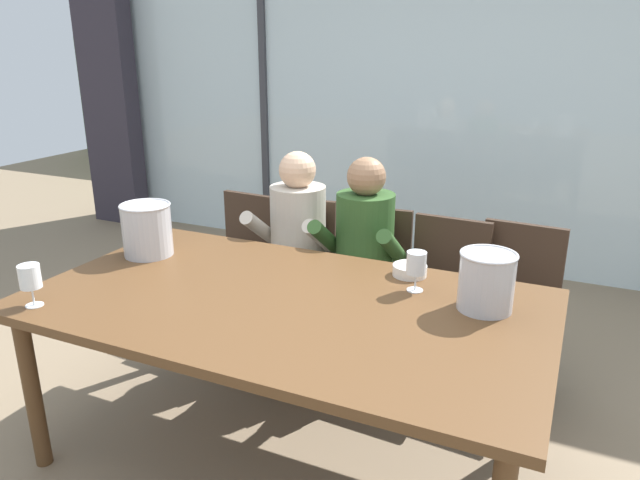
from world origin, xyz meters
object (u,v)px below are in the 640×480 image
object	(u,v)px
dining_table	(285,314)
chair_center	(370,275)
person_olive_shirt	(360,253)
ice_bucket_primary	(487,281)
person_beige_jumper	(292,243)
wine_glass_near_bucket	(416,265)
chair_left_of_center	(297,262)
chair_near_window_right	(515,296)
ice_bucket_secondary	(147,229)
chair_right_of_center	(444,288)
wine_glass_by_left_taster	(30,278)
chair_near_curtain	(245,255)
tasting_bowl	(410,270)

from	to	relation	value
dining_table	chair_center	xyz separation A→B (m)	(0.02, 1.00, -0.19)
person_olive_shirt	ice_bucket_primary	xyz separation A→B (m)	(0.76, -0.62, 0.20)
person_beige_jumper	wine_glass_near_bucket	distance (m)	1.05
chair_left_of_center	person_olive_shirt	bearing A→B (deg)	-23.79
chair_near_window_right	ice_bucket_secondary	world-z (taller)	ice_bucket_secondary
chair_right_of_center	wine_glass_by_left_taster	world-z (taller)	wine_glass_by_left_taster
dining_table	wine_glass_by_left_taster	bearing A→B (deg)	-151.80
dining_table	person_olive_shirt	bearing A→B (deg)	89.80
ice_bucket_secondary	ice_bucket_primary	bearing A→B (deg)	1.84
chair_near_window_right	chair_right_of_center	bearing A→B (deg)	-167.79
chair_right_of_center	wine_glass_near_bucket	size ratio (longest dim) A/B	5.07
ice_bucket_secondary	wine_glass_near_bucket	size ratio (longest dim) A/B	1.49
dining_table	chair_near_curtain	bearing A→B (deg)	129.41
chair_center	person_olive_shirt	distance (m)	0.22
chair_center	tasting_bowl	xyz separation A→B (m)	(0.38, -0.54, 0.28)
chair_near_window_right	wine_glass_by_left_taster	size ratio (longest dim) A/B	5.07
tasting_bowl	ice_bucket_primary	bearing A→B (deg)	-30.67
chair_center	wine_glass_near_bucket	size ratio (longest dim) A/B	5.07
ice_bucket_primary	chair_center	bearing A→B (deg)	134.60
chair_near_window_right	chair_left_of_center	bearing A→B (deg)	-174.57
ice_bucket_secondary	chair_right_of_center	bearing A→B (deg)	30.98
chair_left_of_center	chair_right_of_center	distance (m)	0.90
wine_glass_by_left_taster	ice_bucket_primary	bearing A→B (deg)	23.70
ice_bucket_primary	chair_right_of_center	bearing A→B (deg)	113.31
chair_right_of_center	person_beige_jumper	world-z (taller)	person_beige_jumper
chair_near_window_right	wine_glass_by_left_taster	bearing A→B (deg)	-134.09
dining_table	chair_near_curtain	size ratio (longest dim) A/B	2.41
chair_right_of_center	ice_bucket_primary	world-z (taller)	ice_bucket_primary
chair_near_window_right	tasting_bowl	xyz separation A→B (m)	(-0.42, -0.57, 0.28)
chair_center	ice_bucket_primary	size ratio (longest dim) A/B	3.74
person_olive_shirt	ice_bucket_primary	size ratio (longest dim) A/B	5.10
chair_center	chair_near_window_right	size ratio (longest dim) A/B	1.00
dining_table	wine_glass_by_left_taster	distance (m)	1.02
person_beige_jumper	chair_near_window_right	bearing A→B (deg)	7.32
tasting_bowl	wine_glass_near_bucket	xyz separation A→B (m)	(0.07, -0.16, 0.09)
chair_center	person_olive_shirt	world-z (taller)	person_olive_shirt
wine_glass_near_bucket	ice_bucket_secondary	bearing A→B (deg)	-175.08
wine_glass_by_left_taster	person_olive_shirt	bearing A→B (deg)	56.52
chair_near_window_right	ice_bucket_secondary	distance (m)	1.91
ice_bucket_primary	tasting_bowl	distance (m)	0.44
chair_near_window_right	person_olive_shirt	bearing A→B (deg)	-164.03
chair_center	chair_right_of_center	size ratio (longest dim) A/B	1.00
person_beige_jumper	ice_bucket_primary	size ratio (longest dim) A/B	5.10
dining_table	wine_glass_by_left_taster	world-z (taller)	wine_glass_by_left_taster
person_olive_shirt	tasting_bowl	xyz separation A→B (m)	(0.39, -0.40, 0.11)
ice_bucket_secondary	tasting_bowl	size ratio (longest dim) A/B	1.68
chair_center	ice_bucket_primary	distance (m)	1.13
person_olive_shirt	ice_bucket_secondary	bearing A→B (deg)	-142.38
chair_right_of_center	wine_glass_near_bucket	xyz separation A→B (m)	(0.02, -0.67, 0.37)
chair_right_of_center	wine_glass_near_bucket	bearing A→B (deg)	-85.37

